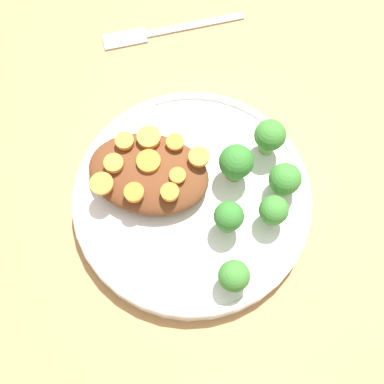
# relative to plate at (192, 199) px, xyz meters

# --- Properties ---
(ground_plane) EXTENTS (4.00, 4.00, 0.00)m
(ground_plane) POSITION_rel_plate_xyz_m (0.00, 0.00, -0.01)
(ground_plane) COLOR tan
(plate) EXTENTS (0.27, 0.27, 0.03)m
(plate) POSITION_rel_plate_xyz_m (0.00, 0.00, 0.00)
(plate) COLOR white
(plate) RESTS_ON ground_plane
(stew_mound) EXTENTS (0.14, 0.10, 0.03)m
(stew_mound) POSITION_rel_plate_xyz_m (0.05, -0.01, 0.02)
(stew_mound) COLOR brown
(stew_mound) RESTS_ON plate
(broccoli_floret_0) EXTENTS (0.03, 0.03, 0.05)m
(broccoli_floret_0) POSITION_rel_plate_xyz_m (-0.09, 0.01, 0.03)
(broccoli_floret_0) COLOR #759E51
(broccoli_floret_0) RESTS_ON plate
(broccoli_floret_1) EXTENTS (0.04, 0.04, 0.06)m
(broccoli_floret_1) POSITION_rel_plate_xyz_m (-0.04, -0.04, 0.04)
(broccoli_floret_1) COLOR #759E51
(broccoli_floret_1) RESTS_ON plate
(broccoli_floret_2) EXTENTS (0.03, 0.03, 0.05)m
(broccoli_floret_2) POSITION_rel_plate_xyz_m (-0.05, 0.02, 0.04)
(broccoli_floret_2) COLOR #7FA85B
(broccoli_floret_2) RESTS_ON plate
(broccoli_floret_3) EXTENTS (0.03, 0.03, 0.04)m
(broccoli_floret_3) POSITION_rel_plate_xyz_m (-0.06, 0.08, 0.03)
(broccoli_floret_3) COLOR #759E51
(broccoli_floret_3) RESTS_ON plate
(broccoli_floret_4) EXTENTS (0.04, 0.04, 0.05)m
(broccoli_floret_4) POSITION_rel_plate_xyz_m (-0.10, -0.03, 0.03)
(broccoli_floret_4) COLOR #759E51
(broccoli_floret_4) RESTS_ON plate
(broccoli_floret_5) EXTENTS (0.04, 0.04, 0.05)m
(broccoli_floret_5) POSITION_rel_plate_xyz_m (-0.07, -0.08, 0.04)
(broccoli_floret_5) COLOR #759E51
(broccoli_floret_5) RESTS_ON plate
(carrot_slice_0) EXTENTS (0.02, 0.02, 0.01)m
(carrot_slice_0) POSITION_rel_plate_xyz_m (0.02, 0.01, 0.04)
(carrot_slice_0) COLOR orange
(carrot_slice_0) RESTS_ON stew_mound
(carrot_slice_1) EXTENTS (0.02, 0.02, 0.01)m
(carrot_slice_1) POSITION_rel_plate_xyz_m (0.06, 0.02, 0.04)
(carrot_slice_1) COLOR orange
(carrot_slice_1) RESTS_ON stew_mound
(carrot_slice_2) EXTENTS (0.03, 0.03, 0.00)m
(carrot_slice_2) POSITION_rel_plate_xyz_m (0.10, 0.02, 0.04)
(carrot_slice_2) COLOR orange
(carrot_slice_2) RESTS_ON stew_mound
(carrot_slice_3) EXTENTS (0.02, 0.02, 0.01)m
(carrot_slice_3) POSITION_rel_plate_xyz_m (0.08, -0.03, 0.04)
(carrot_slice_3) COLOR orange
(carrot_slice_3) RESTS_ON stew_mound
(carrot_slice_4) EXTENTS (0.02, 0.02, 0.00)m
(carrot_slice_4) POSITION_rel_plate_xyz_m (0.02, -0.01, 0.04)
(carrot_slice_4) COLOR orange
(carrot_slice_4) RESTS_ON stew_mound
(carrot_slice_5) EXTENTS (0.03, 0.03, 0.01)m
(carrot_slice_5) POSITION_rel_plate_xyz_m (0.05, -0.02, 0.04)
(carrot_slice_5) COLOR orange
(carrot_slice_5) RESTS_ON stew_mound
(carrot_slice_6) EXTENTS (0.02, 0.02, 0.01)m
(carrot_slice_6) POSITION_rel_plate_xyz_m (0.00, -0.03, 0.04)
(carrot_slice_6) COLOR orange
(carrot_slice_6) RESTS_ON stew_mound
(carrot_slice_7) EXTENTS (0.03, 0.03, 0.01)m
(carrot_slice_7) POSITION_rel_plate_xyz_m (0.06, -0.04, 0.04)
(carrot_slice_7) COLOR orange
(carrot_slice_7) RESTS_ON stew_mound
(carrot_slice_8) EXTENTS (0.02, 0.02, 0.00)m
(carrot_slice_8) POSITION_rel_plate_xyz_m (0.03, -0.05, 0.04)
(carrot_slice_8) COLOR orange
(carrot_slice_8) RESTS_ON stew_mound
(carrot_slice_9) EXTENTS (0.02, 0.02, 0.01)m
(carrot_slice_9) POSITION_rel_plate_xyz_m (0.09, -0.01, 0.04)
(carrot_slice_9) COLOR orange
(carrot_slice_9) RESTS_ON stew_mound
(fork) EXTENTS (0.18, 0.10, 0.01)m
(fork) POSITION_rel_plate_xyz_m (0.10, -0.22, -0.01)
(fork) COLOR #B5B5B5
(fork) RESTS_ON ground_plane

